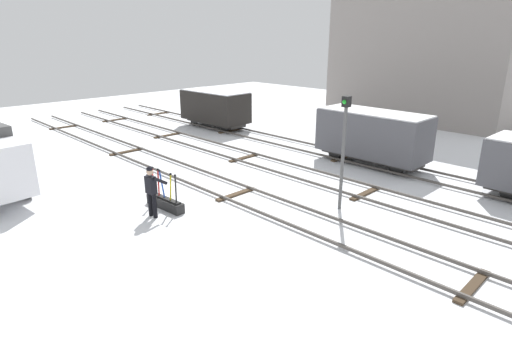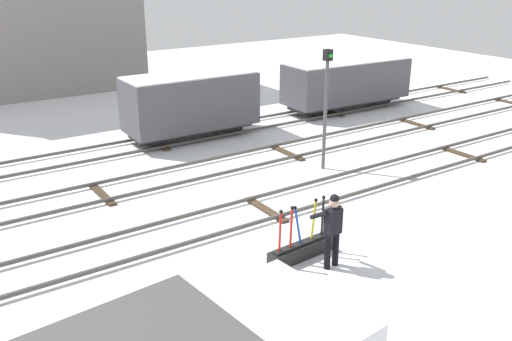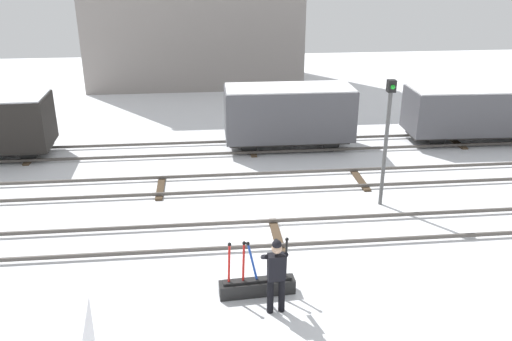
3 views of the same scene
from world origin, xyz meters
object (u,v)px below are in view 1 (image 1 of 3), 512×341
object	(u,v)px
signal_post	(344,143)
rail_worker	(152,188)
freight_car_near_switch	(215,107)
switch_lever_frame	(165,202)
freight_car_back_track	(372,135)

from	to	relation	value
signal_post	rail_worker	bearing A→B (deg)	-128.76
signal_post	freight_car_near_switch	xyz separation A→B (m)	(-13.99, 5.63, -1.04)
switch_lever_frame	rail_worker	size ratio (longest dim) A/B	0.99
signal_post	switch_lever_frame	bearing A→B (deg)	-135.10
signal_post	freight_car_back_track	bearing A→B (deg)	110.56
freight_car_near_switch	freight_car_back_track	distance (m)	11.88
rail_worker	freight_car_near_switch	xyz separation A→B (m)	(-9.86, 10.78, 0.38)
rail_worker	signal_post	world-z (taller)	signal_post
freight_car_back_track	switch_lever_frame	bearing A→B (deg)	-102.55
rail_worker	freight_car_back_track	distance (m)	10.97
switch_lever_frame	rail_worker	bearing A→B (deg)	-67.05
signal_post	freight_car_near_switch	bearing A→B (deg)	158.07
rail_worker	freight_car_back_track	world-z (taller)	freight_car_back_track
rail_worker	freight_car_back_track	size ratio (longest dim) A/B	0.35
freight_car_near_switch	freight_car_back_track	world-z (taller)	freight_car_back_track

